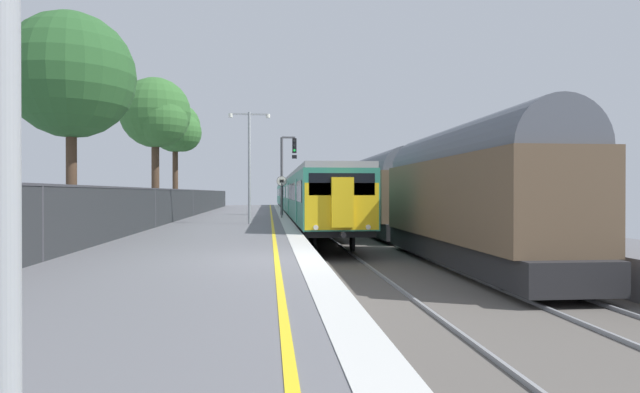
# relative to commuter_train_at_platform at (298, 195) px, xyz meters

# --- Properties ---
(ground) EXTENTS (17.40, 110.00, 1.21)m
(ground) POSITION_rel_commuter_train_at_platform_xyz_m (0.54, -36.49, -1.88)
(ground) COLOR slate
(commuter_train_at_platform) EXTENTS (2.83, 59.66, 3.81)m
(commuter_train_at_platform) POSITION_rel_commuter_train_at_platform_xyz_m (0.00, 0.00, 0.00)
(commuter_train_at_platform) COLOR #2D846B
(commuter_train_at_platform) RESTS_ON ground
(freight_train_adjacent_track) EXTENTS (2.60, 26.76, 4.71)m
(freight_train_adjacent_track) POSITION_rel_commuter_train_at_platform_xyz_m (4.00, -24.46, 0.31)
(freight_train_adjacent_track) COLOR #232326
(freight_train_adjacent_track) RESTS_ON ground
(signal_gantry) EXTENTS (1.10, 0.24, 5.30)m
(signal_gantry) POSITION_rel_commuter_train_at_platform_xyz_m (-1.48, -12.48, 2.03)
(signal_gantry) COLOR #47474C
(signal_gantry) RESTS_ON ground
(speed_limit_sign) EXTENTS (0.59, 0.08, 2.51)m
(speed_limit_sign) POSITION_rel_commuter_train_at_platform_xyz_m (-1.85, -16.41, 0.34)
(speed_limit_sign) COLOR #59595B
(speed_limit_sign) RESTS_ON ground
(platform_lamp_mid) EXTENTS (2.00, 0.20, 5.43)m
(platform_lamp_mid) POSITION_rel_commuter_train_at_platform_xyz_m (-3.56, -22.46, 1.95)
(platform_lamp_mid) COLOR #93999E
(platform_lamp_mid) RESTS_ON ground
(platform_back_fence) EXTENTS (0.07, 99.00, 1.72)m
(platform_back_fence) POSITION_rel_commuter_train_at_platform_xyz_m (-7.55, -36.49, -0.37)
(platform_back_fence) COLOR #282B2D
(platform_back_fence) RESTS_ON ground
(background_tree_left) EXTENTS (3.72, 3.72, 6.87)m
(background_tree_left) POSITION_rel_commuter_train_at_platform_xyz_m (-8.44, -32.07, 3.64)
(background_tree_left) COLOR #473323
(background_tree_left) RESTS_ON ground
(background_tree_centre) EXTENTS (3.68, 3.69, 7.57)m
(background_tree_centre) POSITION_rel_commuter_train_at_platform_xyz_m (-8.46, -19.84, 4.30)
(background_tree_centre) COLOR #473323
(background_tree_centre) RESTS_ON ground
(background_tree_right) EXTENTS (3.38, 3.40, 7.39)m
(background_tree_right) POSITION_rel_commuter_train_at_platform_xyz_m (-8.49, -13.36, 4.34)
(background_tree_right) COLOR #473323
(background_tree_right) RESTS_ON ground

